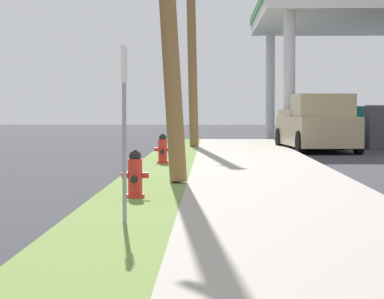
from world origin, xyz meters
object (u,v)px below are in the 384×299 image
fire_hydrant_third (163,150)px  car_teal_by_near_pump (350,126)px  truck_silver_on_apron (312,123)px  street_sign_post (124,97)px  truck_tan_at_forecourt (317,125)px  utility_pole_background (191,20)px  fire_hydrant_second (135,177)px

fire_hydrant_third → car_teal_by_near_pump: size_ratio=0.16×
car_teal_by_near_pump → truck_silver_on_apron: 4.42m
fire_hydrant_third → street_sign_post: bearing=-89.2°
truck_tan_at_forecourt → truck_silver_on_apron: size_ratio=1.01×
utility_pole_background → truck_tan_at_forecourt: 5.92m
truck_tan_at_forecourt → utility_pole_background: bearing=162.2°
fire_hydrant_second → utility_pole_background: 19.13m
car_teal_by_near_pump → truck_tan_at_forecourt: (-2.27, -7.37, 0.19)m
utility_pole_background → car_teal_by_near_pump: size_ratio=1.96×
truck_silver_on_apron → utility_pole_background: bearing=-155.8°
street_sign_post → fire_hydrant_third: bearing=90.8°
utility_pole_background → truck_tan_at_forecourt: size_ratio=1.61×
street_sign_post → truck_silver_on_apron: 24.28m
fire_hydrant_second → truck_silver_on_apron: size_ratio=0.14×
fire_hydrant_third → truck_silver_on_apron: truck_silver_on_apron is taller
truck_silver_on_apron → fire_hydrant_second: bearing=-103.7°
fire_hydrant_second → street_sign_post: street_sign_post is taller
utility_pole_background → car_teal_by_near_pump: (6.63, 5.97, -3.94)m
street_sign_post → car_teal_by_near_pump: (6.96, 27.67, -0.91)m
street_sign_post → utility_pole_background: bearing=89.1°
car_teal_by_near_pump → truck_tan_at_forecourt: truck_tan_at_forecourt is taller
utility_pole_background → truck_silver_on_apron: 6.26m
fire_hydrant_third → truck_silver_on_apron: (5.07, 12.18, 0.47)m
fire_hydrant_second → car_teal_by_near_pump: bearing=73.9°
truck_silver_on_apron → street_sign_post: bearing=-101.7°
fire_hydrant_third → car_teal_by_near_pump: 17.60m
fire_hydrant_second → truck_tan_at_forecourt: bearing=74.4°
utility_pole_background → truck_tan_at_forecourt: bearing=-17.8°
truck_tan_at_forecourt → fire_hydrant_third: bearing=-119.2°
fire_hydrant_second → truck_tan_at_forecourt: 17.92m
fire_hydrant_third → truck_silver_on_apron: bearing=67.4°
car_teal_by_near_pump → truck_tan_at_forecourt: 7.71m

